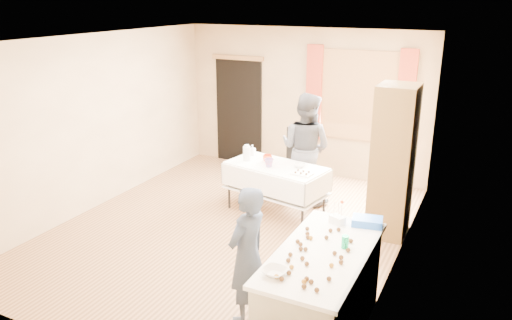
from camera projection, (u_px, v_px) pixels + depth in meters
The scene contains 29 objects.
floor at pixel (230, 230), 6.97m from camera, with size 4.50×5.50×0.02m, color #9E7047.
ceiling at pixel (226, 38), 6.15m from camera, with size 4.50×5.50×0.02m, color white.
wall_back at pixel (304, 102), 8.91m from camera, with size 4.50×0.02×2.60m, color tan.
wall_front at pixel (68, 221), 4.21m from camera, with size 4.50×0.02×2.60m, color tan.
wall_left at pixel (97, 122), 7.51m from camera, with size 0.02×5.50×2.60m, color tan.
wall_right at pixel (403, 165), 5.61m from camera, with size 0.02×5.50×2.60m, color tan.
window_frame at pixel (359, 96), 8.40m from camera, with size 1.32×0.06×1.52m, color olive.
window_pane at pixel (358, 96), 8.38m from camera, with size 1.20×0.02×1.40m, color white.
curtain_left at pixel (314, 93), 8.68m from camera, with size 0.28×0.06×1.65m, color #A23723.
curtain_right at pixel (405, 101), 8.03m from camera, with size 0.28×0.06×1.65m, color #A23723.
doorway at pixel (239, 112), 9.53m from camera, with size 0.95×0.04×2.00m, color black.
door_lintel at pixel (238, 58), 9.18m from camera, with size 1.05×0.06×0.08m, color olive.
cabinet at pixel (393, 162), 6.56m from camera, with size 0.50×0.60×2.05m, color brown.
counter at pixel (321, 295), 4.66m from camera, with size 0.78×1.65×0.91m.
party_table at pixel (276, 185), 7.39m from camera, with size 1.59×1.02×0.75m.
chair at pixel (296, 174), 8.19m from camera, with size 0.47×0.47×1.06m.
girl at pixel (247, 255), 4.84m from camera, with size 0.43×0.57×1.42m, color #293349.
woman at pixel (305, 148), 7.71m from camera, with size 0.93×0.77×1.73m, color black.
soda_can at pixel (345, 242), 4.55m from camera, with size 0.07×0.07×0.12m, color #0D8E51.
mixing_bowl at pixel (275, 272), 4.13m from camera, with size 0.23×0.23×0.05m, color white.
foam_block at pixel (337, 220), 5.05m from camera, with size 0.15×0.10×0.08m, color white.
blue_basket at pixel (367, 221), 5.01m from camera, with size 0.30×0.20×0.08m, color blue.
pitcher at pixel (247, 154), 7.46m from camera, with size 0.11×0.11×0.22m, color silver.
cup_red at pixel (267, 158), 7.43m from camera, with size 0.16×0.16×0.11m, color #E34114.
cup_rainbow at pixel (269, 163), 7.20m from camera, with size 0.15×0.15×0.12m, color red.
small_bowl at pixel (300, 165), 7.20m from camera, with size 0.18×0.18×0.05m, color white.
pastry_tray at pixel (302, 174), 6.91m from camera, with size 0.28×0.20×0.02m, color white.
bottle at pixel (253, 150), 7.71m from camera, with size 0.08×0.08×0.17m, color white.
cake_balls at pixel (314, 256), 4.40m from camera, with size 0.53×1.14×0.04m.
Camera 1 is at (3.12, -5.50, 3.11)m, focal length 35.00 mm.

